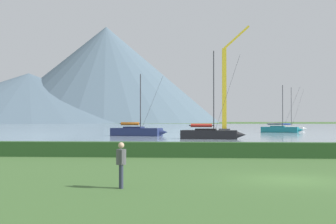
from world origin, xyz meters
TOP-DOWN VIEW (x-y plane):
  - ground_plane at (0.00, 0.00)m, footprint 1000.00×1000.00m
  - harbor_water at (0.00, 137.00)m, footprint 320.00×246.00m
  - hedge_line at (0.00, 11.00)m, footprint 80.00×1.20m
  - sailboat_slip_0 at (-13.49, 49.59)m, footprint 9.01×4.36m
  - sailboat_slip_1 at (11.42, 69.92)m, footprint 8.05×4.41m
  - sailboat_slip_3 at (16.54, 87.63)m, footprint 6.99×2.62m
  - sailboat_slip_4 at (-2.62, 39.42)m, footprint 8.37×3.14m
  - person_standing_walker at (-6.52, -2.74)m, footprint 0.36×0.55m
  - dock_crane at (0.66, 66.30)m, footprint 5.72×2.00m
  - distant_hill_west_ridge at (-85.87, 363.89)m, footprint 193.87×193.87m
  - distant_hill_central_peak at (-143.03, 335.51)m, footprint 213.15×213.15m

SIDE VIEW (x-z plane):
  - ground_plane at x=0.00m, z-range 0.00..0.00m
  - harbor_water at x=0.00m, z-range 0.00..0.00m
  - hedge_line at x=0.00m, z-range 0.00..0.99m
  - sailboat_slip_3 at x=16.54m, z-range -4.40..5.57m
  - sailboat_slip_1 at x=11.42m, z-range -3.92..5.23m
  - sailboat_slip_4 at x=-2.62m, z-range -4.96..6.35m
  - sailboat_slip_0 at x=-13.49m, z-range -3.99..5.44m
  - person_standing_walker at x=-6.52m, z-range 0.15..1.80m
  - dock_crane at x=0.66m, z-range -3.03..17.07m
  - distant_hill_central_peak at x=-143.03m, z-range 0.00..39.99m
  - distant_hill_west_ridge at x=-85.87m, z-range 0.00..82.54m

